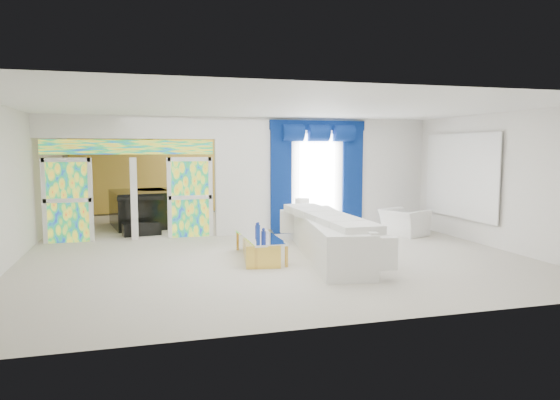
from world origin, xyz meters
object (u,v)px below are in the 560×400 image
object	(u,v)px
white_sofa	(328,238)
grand_piano	(141,209)
armchair	(404,222)
console_table	(313,228)
coffee_table	(260,248)

from	to	relation	value
white_sofa	grand_piano	xyz separation A→B (m)	(-3.65, 5.33, 0.11)
armchair	grand_piano	bearing A→B (deg)	40.20
console_table	armchair	bearing A→B (deg)	-16.72
coffee_table	armchair	distance (m)	4.50
console_table	armchair	world-z (taller)	armchair
white_sofa	grand_piano	distance (m)	6.47
white_sofa	console_table	world-z (taller)	white_sofa
white_sofa	console_table	bearing A→B (deg)	86.48
grand_piano	armchair	bearing A→B (deg)	-37.14
coffee_table	armchair	size ratio (longest dim) A/B	1.88
console_table	armchair	xyz separation A→B (m)	(2.23, -0.67, 0.15)
grand_piano	coffee_table	bearing A→B (deg)	-75.04
armchair	grand_piano	size ratio (longest dim) A/B	0.51
console_table	white_sofa	bearing A→B (deg)	-102.81
coffee_table	console_table	bearing A→B (deg)	50.09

